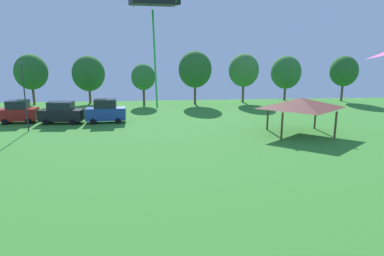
% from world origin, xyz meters
% --- Properties ---
extents(kite_flying_1, '(2.19, 2.64, 0.50)m').
position_xyz_m(kite_flying_1, '(10.47, 21.26, 6.82)').
color(kite_flying_1, '#E54C93').
extents(parked_car_leftmost, '(4.14, 2.30, 2.58)m').
position_xyz_m(parked_car_leftmost, '(-16.40, 43.71, 1.25)').
color(parked_car_leftmost, maroon).
rests_on(parked_car_leftmost, ground).
extents(parked_car_second_from_left, '(4.93, 2.36, 2.47)m').
position_xyz_m(parked_car_second_from_left, '(-11.47, 42.94, 1.21)').
color(parked_car_second_from_left, black).
rests_on(parked_car_second_from_left, ground).
extents(parked_car_third_from_left, '(4.51, 2.15, 2.68)m').
position_xyz_m(parked_car_third_from_left, '(-6.54, 42.93, 1.30)').
color(parked_car_third_from_left, '#234299').
rests_on(parked_car_third_from_left, ground).
extents(park_pavilion, '(6.65, 5.50, 3.60)m').
position_xyz_m(park_pavilion, '(13.32, 35.60, 3.08)').
color(park_pavilion, brown).
rests_on(park_pavilion, ground).
extents(light_post_1, '(0.36, 0.20, 6.97)m').
position_xyz_m(light_post_1, '(-13.81, 39.20, 3.89)').
color(light_post_1, '#2D2D33').
rests_on(light_post_1, ground).
extents(treeline_tree_0, '(4.78, 4.78, 7.56)m').
position_xyz_m(treeline_tree_0, '(-19.40, 57.22, 4.92)').
color(treeline_tree_0, brown).
rests_on(treeline_tree_0, ground).
extents(treeline_tree_1, '(4.94, 4.94, 7.31)m').
position_xyz_m(treeline_tree_1, '(-11.27, 58.21, 4.58)').
color(treeline_tree_1, brown).
rests_on(treeline_tree_1, ground).
extents(treeline_tree_2, '(3.60, 3.60, 6.16)m').
position_xyz_m(treeline_tree_2, '(-2.80, 56.04, 4.16)').
color(treeline_tree_2, brown).
rests_on(treeline_tree_2, ground).
extents(treeline_tree_3, '(5.00, 5.00, 8.01)m').
position_xyz_m(treeline_tree_3, '(5.00, 55.83, 5.25)').
color(treeline_tree_3, brown).
rests_on(treeline_tree_3, ground).
extents(treeline_tree_4, '(4.69, 4.69, 7.62)m').
position_xyz_m(treeline_tree_4, '(12.77, 56.89, 5.02)').
color(treeline_tree_4, brown).
rests_on(treeline_tree_4, ground).
extents(treeline_tree_5, '(4.88, 4.88, 7.25)m').
position_xyz_m(treeline_tree_5, '(20.23, 58.58, 4.56)').
color(treeline_tree_5, brown).
rests_on(treeline_tree_5, ground).
extents(treeline_tree_6, '(4.40, 4.40, 7.24)m').
position_xyz_m(treeline_tree_6, '(29.16, 56.83, 4.81)').
color(treeline_tree_6, brown).
rests_on(treeline_tree_6, ground).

